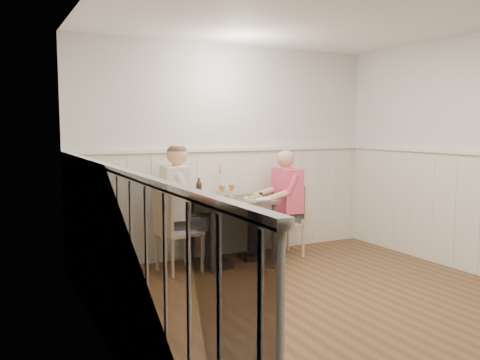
{
  "coord_description": "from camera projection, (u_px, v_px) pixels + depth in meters",
  "views": [
    {
      "loc": [
        -2.74,
        -3.47,
        1.6
      ],
      "look_at": [
        -0.16,
        1.64,
        1.0
      ],
      "focal_mm": 38.0,
      "sensor_mm": 36.0,
      "label": 1
    }
  ],
  "objects": [
    {
      "name": "ground_plane",
      "position": [
        340.0,
        309.0,
        4.47
      ],
      "size": [
        4.5,
        4.5,
        0.0
      ],
      "primitive_type": "plane",
      "color": "#4B2F1C"
    },
    {
      "name": "room_shell",
      "position": [
        343.0,
        137.0,
        4.32
      ],
      "size": [
        4.04,
        4.54,
        2.6
      ],
      "color": "silver",
      "rests_on": "ground"
    },
    {
      "name": "wainscot",
      "position": [
        298.0,
        220.0,
        5.01
      ],
      "size": [
        4.0,
        4.49,
        1.34
      ],
      "color": "silver",
      "rests_on": "ground"
    },
    {
      "name": "dining_table",
      "position": [
        232.0,
        208.0,
        5.97
      ],
      "size": [
        0.88,
        0.7,
        0.75
      ],
      "color": "brown",
      "rests_on": "ground"
    },
    {
      "name": "chair_right",
      "position": [
        287.0,
        217.0,
        6.32
      ],
      "size": [
        0.42,
        0.42,
        0.88
      ],
      "color": "tan",
      "rests_on": "ground"
    },
    {
      "name": "chair_left",
      "position": [
        174.0,
        228.0,
        5.57
      ],
      "size": [
        0.49,
        0.49,
        0.9
      ],
      "color": "tan",
      "rests_on": "ground"
    },
    {
      "name": "man_in_pink",
      "position": [
        284.0,
        211.0,
        6.27
      ],
      "size": [
        0.65,
        0.45,
        1.34
      ],
      "color": "#3F3F47",
      "rests_on": "ground"
    },
    {
      "name": "diner_cream",
      "position": [
        179.0,
        217.0,
        5.62
      ],
      "size": [
        0.71,
        0.49,
        1.44
      ],
      "color": "#3F3F47",
      "rests_on": "ground"
    },
    {
      "name": "plate_man",
      "position": [
        254.0,
        197.0,
        5.98
      ],
      "size": [
        0.27,
        0.27,
        0.07
      ],
      "color": "white",
      "rests_on": "dining_table"
    },
    {
      "name": "plate_diner",
      "position": [
        212.0,
        200.0,
        5.79
      ],
      "size": [
        0.29,
        0.29,
        0.07
      ],
      "color": "white",
      "rests_on": "dining_table"
    },
    {
      "name": "beer_glass_a",
      "position": [
        232.0,
        187.0,
        6.17
      ],
      "size": [
        0.07,
        0.07,
        0.18
      ],
      "color": "silver",
      "rests_on": "dining_table"
    },
    {
      "name": "beer_glass_b",
      "position": [
        222.0,
        188.0,
        6.07
      ],
      "size": [
        0.07,
        0.07,
        0.18
      ],
      "color": "silver",
      "rests_on": "dining_table"
    },
    {
      "name": "beer_bottle",
      "position": [
        199.0,
        190.0,
        6.01
      ],
      "size": [
        0.07,
        0.07,
        0.25
      ],
      "color": "black",
      "rests_on": "dining_table"
    },
    {
      "name": "rolled_napkin",
      "position": [
        262.0,
        200.0,
        5.79
      ],
      "size": [
        0.21,
        0.08,
        0.05
      ],
      "color": "white",
      "rests_on": "dining_table"
    },
    {
      "name": "grass_vase",
      "position": [
        218.0,
        182.0,
        6.12
      ],
      "size": [
        0.05,
        0.05,
        0.42
      ],
      "color": "silver",
      "rests_on": "dining_table"
    },
    {
      "name": "gingham_mat",
      "position": [
        205.0,
        198.0,
        6.04
      ],
      "size": [
        0.32,
        0.29,
        0.01
      ],
      "color": "#6975B3",
      "rests_on": "dining_table"
    }
  ]
}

